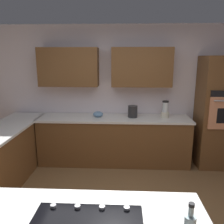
{
  "coord_description": "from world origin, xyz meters",
  "views": [
    {
      "loc": [
        -0.06,
        2.44,
        1.98
      ],
      "look_at": [
        0.11,
        -1.2,
        1.13
      ],
      "focal_mm": 36.88,
      "sensor_mm": 36.0,
      "label": 1
    }
  ],
  "objects_px": {
    "blender": "(165,110)",
    "mixing_bowl": "(98,114)",
    "kettle": "(133,112)",
    "wall_oven": "(221,113)"
  },
  "relations": [
    {
      "from": "wall_oven",
      "to": "blender",
      "type": "bearing_deg",
      "value": -1.89
    },
    {
      "from": "blender",
      "to": "mixing_bowl",
      "type": "relative_size",
      "value": 1.69
    },
    {
      "from": "mixing_bowl",
      "to": "kettle",
      "type": "xyz_separation_m",
      "value": [
        -0.65,
        0.0,
        0.06
      ]
    },
    {
      "from": "kettle",
      "to": "wall_oven",
      "type": "bearing_deg",
      "value": 178.82
    },
    {
      "from": "wall_oven",
      "to": "blender",
      "type": "height_order",
      "value": "wall_oven"
    },
    {
      "from": "blender",
      "to": "kettle",
      "type": "relative_size",
      "value": 1.45
    },
    {
      "from": "wall_oven",
      "to": "mixing_bowl",
      "type": "relative_size",
      "value": 10.7
    },
    {
      "from": "wall_oven",
      "to": "mixing_bowl",
      "type": "height_order",
      "value": "wall_oven"
    },
    {
      "from": "blender",
      "to": "mixing_bowl",
      "type": "bearing_deg",
      "value": 0.0
    },
    {
      "from": "mixing_bowl",
      "to": "wall_oven",
      "type": "bearing_deg",
      "value": 179.16
    }
  ]
}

